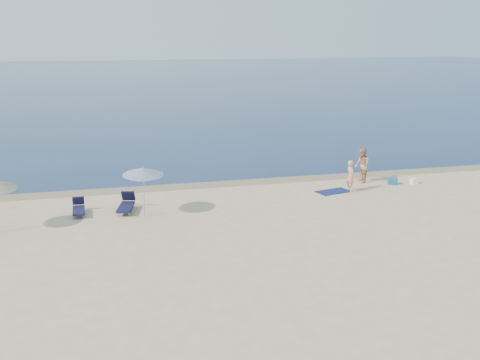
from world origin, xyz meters
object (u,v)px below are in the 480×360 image
object	(u,v)px
person_left	(351,176)
umbrella_near	(143,171)
person_right	(362,165)
blue_cooler	(392,181)

from	to	relation	value
person_left	umbrella_near	distance (m)	11.01
person_left	person_right	distance (m)	2.20
umbrella_near	person_left	bearing A→B (deg)	4.00
person_left	umbrella_near	world-z (taller)	umbrella_near
person_right	umbrella_near	bearing A→B (deg)	-67.55
person_left	umbrella_near	xyz separation A→B (m)	(-10.82, -1.58, 1.23)
person_left	blue_cooler	bearing A→B (deg)	-77.91
person_right	blue_cooler	bearing A→B (deg)	67.04
umbrella_near	person_right	bearing A→B (deg)	10.41
person_left	blue_cooler	size ratio (longest dim) A/B	3.28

